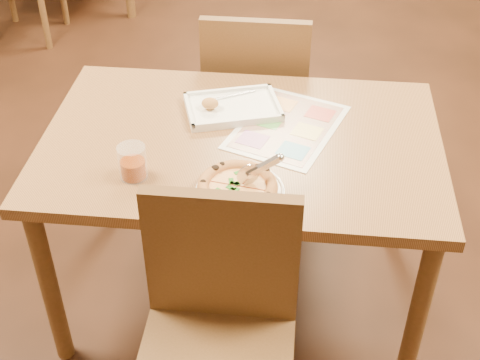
# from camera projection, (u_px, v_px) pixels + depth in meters

# --- Properties ---
(dining_table) EXTENTS (1.30, 0.85, 0.72)m
(dining_table) POSITION_uv_depth(u_px,v_px,m) (241.00, 159.00, 2.23)
(dining_table) COLOR #905F39
(dining_table) RESTS_ON ground
(chair_near) EXTENTS (0.42, 0.42, 0.47)m
(chair_near) POSITION_uv_depth(u_px,v_px,m) (218.00, 311.00, 1.80)
(chair_near) COLOR brown
(chair_near) RESTS_ON ground
(chair_far) EXTENTS (0.42, 0.42, 0.47)m
(chair_far) POSITION_uv_depth(u_px,v_px,m) (256.00, 86.00, 2.74)
(chair_far) COLOR brown
(chair_far) RESTS_ON ground
(plate) EXTENTS (0.33, 0.33, 0.01)m
(plate) POSITION_uv_depth(u_px,v_px,m) (240.00, 192.00, 1.95)
(plate) COLOR white
(plate) RESTS_ON dining_table
(pizza) EXTENTS (0.24, 0.24, 0.04)m
(pizza) POSITION_uv_depth(u_px,v_px,m) (238.00, 187.00, 1.93)
(pizza) COLOR #D38548
(pizza) RESTS_ON plate
(pizza_cutter) EXTENTS (0.13, 0.07, 0.08)m
(pizza_cutter) POSITION_uv_depth(u_px,v_px,m) (259.00, 169.00, 1.92)
(pizza_cutter) COLOR silver
(pizza_cutter) RESTS_ON pizza
(appetizer_tray) EXTENTS (0.37, 0.30, 0.06)m
(appetizer_tray) POSITION_uv_depth(u_px,v_px,m) (231.00, 108.00, 2.30)
(appetizer_tray) COLOR white
(appetizer_tray) RESTS_ON dining_table
(glass_tumbler) EXTENTS (0.09, 0.09, 0.11)m
(glass_tumbler) POSITION_uv_depth(u_px,v_px,m) (133.00, 164.00, 1.99)
(glass_tumbler) COLOR #8C340A
(glass_tumbler) RESTS_ON dining_table
(menu) EXTENTS (0.43, 0.50, 0.00)m
(menu) POSITION_uv_depth(u_px,v_px,m) (287.00, 127.00, 2.22)
(menu) COLOR silver
(menu) RESTS_ON dining_table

